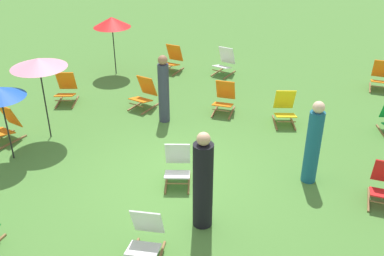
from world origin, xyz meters
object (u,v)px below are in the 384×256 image
Objects in this scene: deckchair_2 at (224,99)px; deckchair_12 at (178,166)px; deckchair_4 at (285,109)px; deckchair_11 at (146,237)px; person_0 at (164,90)px; umbrella_2 at (112,22)px; person_2 at (203,183)px; deckchair_7 at (224,62)px; person_1 at (313,144)px; deckchair_0 at (144,94)px; deckchair_13 at (66,89)px; deckchair_10 at (6,125)px; deckchair_3 at (381,77)px; deckchair_5 at (172,60)px; umbrella_1 at (38,63)px.

deckchair_12 is (-0.19, -3.28, 0.00)m from deckchair_2.
deckchair_2 is at bearing 158.79° from deckchair_4.
person_0 reaches higher than deckchair_11.
person_2 reaches higher than umbrella_2.
person_1 is (2.83, -5.14, 0.45)m from deckchair_7.
deckchair_7 is (-2.11, 2.79, 0.00)m from deckchair_4.
deckchair_0 and deckchair_7 have the same top height.
person_2 is (4.77, -3.75, 0.47)m from deckchair_13.
person_1 reaches higher than deckchair_10.
deckchair_10 is (-8.37, -5.48, 0.00)m from deckchair_3.
deckchair_0 is 1.06m from person_0.
deckchair_3 is (3.94, 2.70, 0.00)m from deckchair_2.
person_0 is (3.13, 1.89, 0.46)m from deckchair_10.
deckchair_0 and deckchair_13 have the same top height.
umbrella_2 reaches higher than deckchair_10.
deckchair_4 and deckchair_5 have the same top height.
person_0 reaches higher than deckchair_5.
person_2 reaches higher than deckchair_0.
umbrella_1 reaches higher than deckchair_11.
deckchair_2 is at bearing -141.90° from deckchair_3.
person_2 is at bearing -117.68° from deckchair_4.
person_1 is at bearing -48.49° from deckchair_2.
deckchair_3 is at bearing -63.78° from person_1.
deckchair_0 is at bearing -149.71° from deckchair_3.
deckchair_0 is at bearing -9.09° from deckchair_13.
person_2 is at bearing 91.53° from person_1.
deckchair_12 is 0.49× the size of umbrella_2.
deckchair_5 is at bearing 130.47° from deckchair_4.
umbrella_1 is at bearing -86.81° from umbrella_2.
deckchair_2 is 5.32m from deckchair_11.
deckchair_3 is at bearing 35.32° from deckchair_4.
deckchair_2 is at bearing -8.68° from deckchair_13.
deckchair_12 is 0.99× the size of deckchair_13.
deckchair_0 is 0.50× the size of person_1.
deckchair_4 is 1.03× the size of deckchair_5.
deckchair_2 is (2.06, 0.31, 0.00)m from deckchair_0.
deckchair_13 is (-5.72, -0.42, 0.00)m from deckchair_4.
deckchair_12 is 2.61m from person_1.
deckchair_5 and deckchair_7 have the same top height.
deckchair_11 is 4.63m from person_0.
deckchair_5 is 8.02m from deckchair_11.
deckchair_11 is at bearing -90.96° from deckchair_2.
umbrella_2 reaches higher than deckchair_7.
deckchair_11 is at bearing -122.03° from deckchair_4.
umbrella_1 is 1.12× the size of person_1.
person_2 is (0.78, -1.06, 0.47)m from deckchair_12.
person_2 is (1.89, -3.45, 0.01)m from person_0.
deckchair_4 is (1.54, -0.17, 0.00)m from deckchair_2.
deckchair_4 is 0.99× the size of deckchair_13.
deckchair_12 is at bearing -93.74° from deckchair_2.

